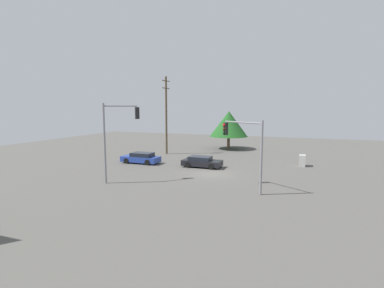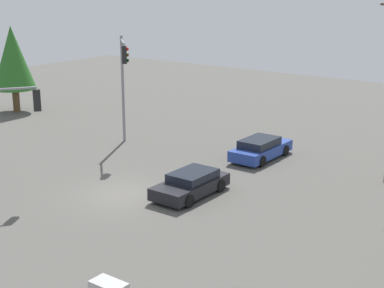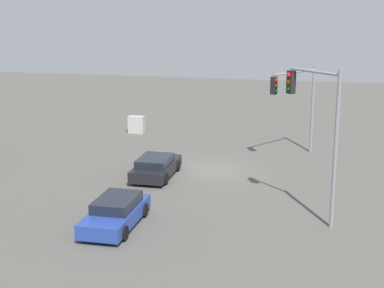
% 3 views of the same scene
% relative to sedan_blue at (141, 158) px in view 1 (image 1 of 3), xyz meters
% --- Properties ---
extents(ground_plane, '(80.00, 80.00, 0.00)m').
position_rel_sedan_blue_xyz_m(ground_plane, '(2.36, 9.40, -0.62)').
color(ground_plane, '#54514C').
extents(sedan_blue, '(1.98, 4.53, 1.27)m').
position_rel_sedan_blue_xyz_m(sedan_blue, '(0.00, 0.00, 0.00)').
color(sedan_blue, '#233D93').
rests_on(sedan_blue, ground_plane).
extents(sedan_dark, '(2.02, 4.32, 1.19)m').
position_rel_sedan_blue_xyz_m(sedan_dark, '(-0.36, 7.45, -0.03)').
color(sedan_dark, black).
rests_on(sedan_dark, ground_plane).
extents(traffic_signal_main, '(2.42, 2.32, 6.95)m').
position_rel_sedan_blue_xyz_m(traffic_signal_main, '(8.45, 2.71, 4.05)').
color(traffic_signal_main, gray).
rests_on(traffic_signal_main, ground_plane).
extents(traffic_signal_cross, '(2.53, 3.67, 5.64)m').
position_rel_sedan_blue_xyz_m(traffic_signal_cross, '(6.99, 13.60, 3.29)').
color(traffic_signal_cross, gray).
rests_on(traffic_signal_cross, ground_plane).
extents(utility_pole_tall, '(2.20, 0.28, 10.78)m').
position_rel_sedan_blue_xyz_m(utility_pole_tall, '(-7.52, -0.29, 5.07)').
color(utility_pole_tall, brown).
rests_on(utility_pole_tall, ground_plane).
extents(electrical_cabinet, '(1.16, 0.67, 1.27)m').
position_rel_sedan_blue_xyz_m(electrical_cabinet, '(-4.90, 17.84, 0.01)').
color(electrical_cabinet, '#B2B2AD').
rests_on(electrical_cabinet, ground_plane).
extents(tree_left, '(5.97, 5.97, 5.95)m').
position_rel_sedan_blue_xyz_m(tree_left, '(-15.61, 6.67, 3.33)').
color(tree_left, brown).
rests_on(tree_left, ground_plane).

